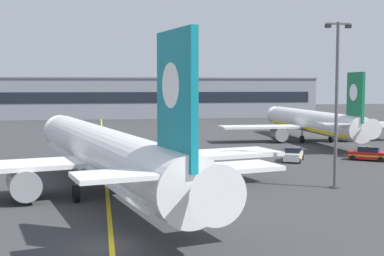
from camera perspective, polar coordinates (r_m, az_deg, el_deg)
ground_plane at (r=29.70m, az=-9.01°, el=-12.60°), size 400.00×400.00×0.00m
taxiway_centreline at (r=59.03m, az=-9.37°, el=-3.96°), size 1.39×180.00×0.01m
airliner_foreground at (r=42.81m, az=-9.51°, el=-2.67°), size 32.22×40.97×11.65m
airliner_background at (r=83.85m, az=12.89°, el=0.60°), size 28.67×37.08×10.43m
apron_lamp_post at (r=46.32m, az=15.33°, el=2.69°), size 2.24×0.90×14.04m
service_car_nearest at (r=62.09m, az=10.88°, el=-2.84°), size 3.55×4.56×1.79m
service_car_third at (r=65.01m, az=18.45°, el=-2.67°), size 4.46×3.92×1.79m
safety_cone_by_nose_gear at (r=59.37m, az=-7.58°, el=-3.64°), size 0.44×0.44×0.55m
terminal_building at (r=143.09m, az=-8.97°, el=3.24°), size 112.44×12.40×10.75m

